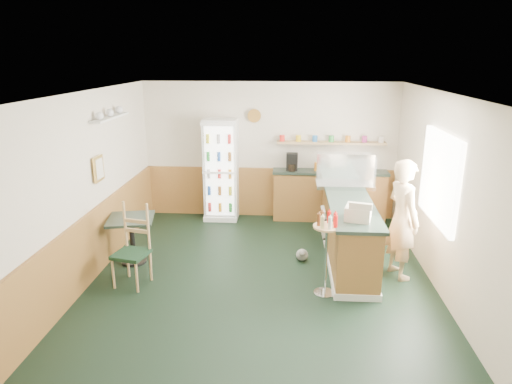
# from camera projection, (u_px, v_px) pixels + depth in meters

# --- Properties ---
(ground) EXTENTS (6.00, 6.00, 0.00)m
(ground) POSITION_uv_depth(u_px,v_px,m) (260.00, 284.00, 6.61)
(ground) COLOR black
(ground) RESTS_ON ground
(room_envelope) EXTENTS (5.04, 6.02, 2.72)m
(room_envelope) POSITION_uv_depth(u_px,v_px,m) (248.00, 169.00, 6.88)
(room_envelope) COLOR beige
(room_envelope) RESTS_ON ground
(service_counter) EXTENTS (0.68, 3.01, 1.01)m
(service_counter) POSITION_uv_depth(u_px,v_px,m) (347.00, 229.00, 7.41)
(service_counter) COLOR #9F6933
(service_counter) RESTS_ON ground
(back_counter) EXTENTS (2.24, 0.42, 1.69)m
(back_counter) POSITION_uv_depth(u_px,v_px,m) (328.00, 193.00, 9.05)
(back_counter) COLOR #9F6933
(back_counter) RESTS_ON ground
(drinks_fridge) EXTENTS (0.66, 0.54, 2.00)m
(drinks_fridge) POSITION_uv_depth(u_px,v_px,m) (221.00, 170.00, 9.01)
(drinks_fridge) COLOR white
(drinks_fridge) RESTS_ON ground
(display_case) EXTENTS (0.97, 0.51, 0.55)m
(display_case) POSITION_uv_depth(u_px,v_px,m) (345.00, 171.00, 7.76)
(display_case) COLOR silver
(display_case) RESTS_ON service_counter
(cash_register) EXTENTS (0.42, 0.43, 0.20)m
(cash_register) POSITION_uv_depth(u_px,v_px,m) (358.00, 213.00, 6.24)
(cash_register) COLOR beige
(cash_register) RESTS_ON service_counter
(shopkeeper) EXTENTS (0.60, 0.70, 1.78)m
(shopkeeper) POSITION_uv_depth(u_px,v_px,m) (402.00, 219.00, 6.61)
(shopkeeper) COLOR tan
(shopkeeper) RESTS_ON ground
(condiment_stand) EXTENTS (0.38, 0.38, 1.17)m
(condiment_stand) POSITION_uv_depth(u_px,v_px,m) (327.00, 242.00, 6.11)
(condiment_stand) COLOR silver
(condiment_stand) RESTS_ON ground
(newspaper_rack) EXTENTS (0.09, 0.40, 0.49)m
(newspaper_rack) POSITION_uv_depth(u_px,v_px,m) (324.00, 222.00, 7.68)
(newspaper_rack) COLOR black
(newspaper_rack) RESTS_ON ground
(cafe_table) EXTENTS (0.81, 0.81, 0.75)m
(cafe_table) POSITION_uv_depth(u_px,v_px,m) (132.00, 231.00, 7.14)
(cafe_table) COLOR black
(cafe_table) RESTS_ON ground
(cafe_chair) EXTENTS (0.53, 0.53, 1.18)m
(cafe_chair) POSITION_uv_depth(u_px,v_px,m) (132.00, 242.00, 6.51)
(cafe_chair) COLOR black
(cafe_chair) RESTS_ON ground
(dog_doorstop) EXTENTS (0.19, 0.25, 0.23)m
(dog_doorstop) POSITION_uv_depth(u_px,v_px,m) (302.00, 255.00, 7.31)
(dog_doorstop) COLOR gray
(dog_doorstop) RESTS_ON ground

